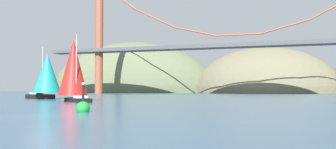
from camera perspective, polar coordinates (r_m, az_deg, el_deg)
The scene contains 7 objects.
ground_plane at distance 27.24m, azimuth -18.93°, elevation -6.02°, with size 360.00×360.00×0.00m, color #385670.
headland_center at distance 156.92m, azimuth 14.68°, elevation -2.77°, with size 59.33×44.00×37.71m, color #6B664C.
headland_left at distance 172.11m, azimuth -5.69°, elevation -2.77°, with size 80.13×44.00×46.33m, color #5B6647.
suspension_bridge at distance 118.66m, azimuth 10.74°, elevation 5.34°, with size 134.67×6.00×40.09m.
sailboat_teal_sail at distance 69.81m, azimuth -18.17°, elevation -0.03°, with size 8.62×6.18×9.43m.
sailboat_red_spinnaker at distance 55.33m, azimuth -14.36°, elevation 0.83°, with size 8.07×7.54×9.56m.
channel_buoy at distance 30.60m, azimuth -12.96°, elevation -4.95°, with size 1.10×1.10×2.64m.
Camera 1 is at (16.65, -21.47, 1.89)m, focal length 39.58 mm.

